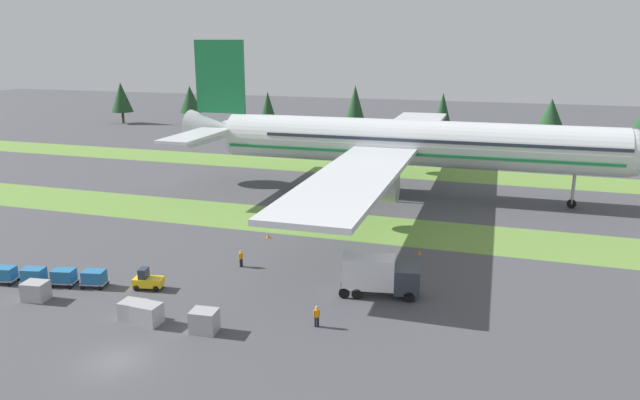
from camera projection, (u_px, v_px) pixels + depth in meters
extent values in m
plane|color=#47474C|center=(115.00, 362.00, 41.36)|extent=(400.00, 400.00, 0.00)
cube|color=olive|center=(291.00, 221.00, 74.00)|extent=(320.00, 10.64, 0.01)
cube|color=olive|center=(356.00, 168.00, 104.65)|extent=(320.00, 10.64, 0.01)
cylinder|color=silver|center=(413.00, 143.00, 83.66)|extent=(55.46, 7.07, 6.43)
sphere|color=silver|center=(629.00, 153.00, 75.89)|extent=(6.30, 6.30, 6.30)
cone|color=silver|center=(218.00, 130.00, 92.06)|extent=(9.53, 6.22, 6.11)
cube|color=#19703D|center=(413.00, 150.00, 83.95)|extent=(54.11, 7.19, 0.36)
cube|color=#283342|center=(438.00, 138.00, 82.50)|extent=(48.70, 7.06, 0.44)
cube|color=silver|center=(412.00, 126.00, 104.91)|extent=(9.21, 37.25, 0.58)
cylinder|color=#A3A3A8|center=(414.00, 143.00, 99.94)|extent=(5.44, 3.60, 3.53)
cube|color=silver|center=(353.00, 178.00, 64.63)|extent=(9.21, 37.25, 0.58)
cylinder|color=#A3A3A8|center=(375.00, 186.00, 69.96)|extent=(5.44, 3.60, 3.53)
cube|color=silver|center=(245.00, 121.00, 99.77)|extent=(5.07, 13.57, 0.40)
cube|color=silver|center=(195.00, 136.00, 83.72)|extent=(5.07, 13.57, 0.40)
cube|color=#19703D|center=(220.00, 77.00, 89.75)|extent=(7.91, 0.79, 10.93)
cylinder|color=#A3A3A8|center=(574.00, 181.00, 78.66)|extent=(0.44, 0.44, 6.31)
cylinder|color=black|center=(571.00, 204.00, 79.48)|extent=(1.20, 0.43, 1.20)
cylinder|color=#A3A3A8|center=(387.00, 163.00, 89.48)|extent=(0.44, 0.44, 6.06)
cylinder|color=black|center=(386.00, 183.00, 90.27)|extent=(1.71, 0.61, 1.70)
cylinder|color=#A3A3A8|center=(377.00, 174.00, 82.36)|extent=(0.44, 0.44, 6.06)
cylinder|color=black|center=(376.00, 195.00, 83.14)|extent=(1.71, 0.61, 1.70)
cube|color=yellow|center=(148.00, 282.00, 53.38)|extent=(2.81, 1.81, 0.77)
cube|color=#283342|center=(144.00, 273.00, 53.20)|extent=(0.91, 1.21, 0.90)
cylinder|color=black|center=(161.00, 284.00, 53.92)|extent=(0.63, 0.32, 0.60)
cylinder|color=black|center=(156.00, 289.00, 52.86)|extent=(0.63, 0.32, 0.60)
cylinder|color=black|center=(141.00, 283.00, 54.09)|extent=(0.63, 0.32, 0.60)
cylinder|color=black|center=(137.00, 288.00, 53.03)|extent=(0.63, 0.32, 0.60)
cube|color=#A3A3A8|center=(95.00, 283.00, 53.93)|extent=(2.46, 1.92, 0.10)
cube|color=#23669E|center=(94.00, 276.00, 53.78)|extent=(2.17, 1.69, 1.10)
cylinder|color=black|center=(107.00, 282.00, 54.57)|extent=(0.42, 0.20, 0.40)
cylinder|color=black|center=(100.00, 288.00, 53.24)|extent=(0.42, 0.20, 0.40)
cylinder|color=black|center=(90.00, 281.00, 54.73)|extent=(0.42, 0.20, 0.40)
cylinder|color=black|center=(83.00, 287.00, 53.40)|extent=(0.42, 0.20, 0.40)
cube|color=#A3A3A8|center=(64.00, 281.00, 54.21)|extent=(2.46, 1.92, 0.10)
cube|color=#23669E|center=(64.00, 275.00, 54.06)|extent=(2.17, 1.69, 1.10)
cylinder|color=black|center=(77.00, 281.00, 54.85)|extent=(0.42, 0.20, 0.40)
cylinder|color=black|center=(70.00, 287.00, 53.52)|extent=(0.42, 0.20, 0.40)
cylinder|color=black|center=(60.00, 280.00, 55.01)|extent=(0.42, 0.20, 0.40)
cylinder|color=black|center=(52.00, 286.00, 53.68)|extent=(0.42, 0.20, 0.40)
cube|color=#A3A3A8|center=(35.00, 280.00, 54.49)|extent=(2.46, 1.92, 0.10)
cube|color=#23669E|center=(34.00, 274.00, 54.33)|extent=(2.17, 1.69, 1.10)
cylinder|color=black|center=(47.00, 280.00, 55.12)|extent=(0.42, 0.20, 0.40)
cylinder|color=black|center=(39.00, 285.00, 53.80)|extent=(0.42, 0.20, 0.40)
cylinder|color=black|center=(31.00, 279.00, 55.28)|extent=(0.42, 0.20, 0.40)
cylinder|color=black|center=(22.00, 285.00, 53.96)|extent=(0.42, 0.20, 0.40)
cube|color=#A3A3A8|center=(5.00, 279.00, 54.76)|extent=(2.46, 1.92, 0.10)
cube|color=#23669E|center=(4.00, 273.00, 54.61)|extent=(2.17, 1.69, 1.10)
cylinder|color=black|center=(18.00, 278.00, 55.40)|extent=(0.42, 0.20, 0.40)
cylinder|color=black|center=(9.00, 284.00, 54.07)|extent=(0.42, 0.20, 0.40)
cylinder|color=black|center=(1.00, 278.00, 55.56)|extent=(0.42, 0.20, 0.40)
cube|color=#2D333D|center=(407.00, 280.00, 51.45)|extent=(2.55, 2.63, 2.20)
cube|color=#283342|center=(419.00, 276.00, 51.19)|extent=(0.42, 2.06, 0.97)
cube|color=silver|center=(369.00, 272.00, 51.75)|extent=(4.82, 3.01, 2.80)
cylinder|color=black|center=(409.00, 288.00, 52.66)|extent=(1.00, 0.45, 0.96)
cylinder|color=black|center=(409.00, 297.00, 50.74)|extent=(1.00, 0.45, 0.96)
cylinder|color=black|center=(359.00, 285.00, 53.27)|extent=(1.00, 0.45, 0.96)
cylinder|color=black|center=(357.00, 294.00, 51.35)|extent=(1.00, 0.45, 0.96)
cylinder|color=black|center=(346.00, 284.00, 53.42)|extent=(1.00, 0.45, 0.96)
cylinder|color=black|center=(344.00, 293.00, 51.51)|extent=(1.00, 0.45, 0.96)
cylinder|color=black|center=(242.00, 262.00, 58.85)|extent=(0.18, 0.18, 0.85)
cylinder|color=black|center=(240.00, 263.00, 58.68)|extent=(0.18, 0.18, 0.85)
cylinder|color=orange|center=(241.00, 256.00, 58.57)|extent=(0.36, 0.36, 0.62)
sphere|color=tan|center=(241.00, 251.00, 58.45)|extent=(0.24, 0.24, 0.24)
cylinder|color=orange|center=(242.00, 255.00, 58.76)|extent=(0.10, 0.10, 0.58)
cylinder|color=orange|center=(239.00, 257.00, 58.40)|extent=(0.10, 0.10, 0.58)
cylinder|color=black|center=(315.00, 322.00, 46.31)|extent=(0.18, 0.18, 0.85)
cylinder|color=black|center=(318.00, 321.00, 46.39)|extent=(0.18, 0.18, 0.85)
cylinder|color=orange|center=(317.00, 313.00, 46.16)|extent=(0.36, 0.36, 0.62)
sphere|color=tan|center=(317.00, 308.00, 46.04)|extent=(0.24, 0.24, 0.24)
cylinder|color=orange|center=(314.00, 314.00, 46.09)|extent=(0.10, 0.10, 0.58)
cylinder|color=orange|center=(319.00, 313.00, 46.25)|extent=(0.10, 0.10, 0.58)
cube|color=#A3A3A8|center=(36.00, 291.00, 51.10)|extent=(2.20, 1.86, 1.64)
cube|color=#A3A3A8|center=(134.00, 310.00, 47.57)|extent=(2.01, 1.61, 1.52)
cube|color=#A3A3A8|center=(148.00, 314.00, 46.75)|extent=(2.09, 1.71, 1.66)
cube|color=#A3A3A8|center=(204.00, 321.00, 45.46)|extent=(2.14, 1.78, 1.76)
cone|color=orange|center=(420.00, 253.00, 62.11)|extent=(0.44, 0.44, 0.47)
cone|color=orange|center=(268.00, 236.00, 67.45)|extent=(0.44, 0.44, 0.46)
cylinder|color=#4C3823|center=(123.00, 118.00, 162.55)|extent=(0.70, 0.70, 3.12)
cone|color=#1E4223|center=(121.00, 97.00, 161.12)|extent=(5.90, 5.90, 7.96)
cylinder|color=#4C3823|center=(191.00, 119.00, 159.55)|extent=(0.70, 0.70, 3.29)
cone|color=#1E4223|center=(190.00, 99.00, 158.21)|extent=(6.05, 6.05, 7.09)
cylinder|color=#4C3823|center=(268.00, 122.00, 152.97)|extent=(0.70, 0.70, 3.09)
cone|color=#1E4223|center=(268.00, 104.00, 151.75)|extent=(3.68, 3.68, 6.36)
cylinder|color=#4C3823|center=(355.00, 125.00, 148.00)|extent=(0.70, 0.70, 3.08)
cone|color=#1E4223|center=(355.00, 102.00, 146.54)|extent=(4.69, 4.69, 8.28)
cylinder|color=#4C3823|center=(441.00, 131.00, 139.69)|extent=(0.70, 0.70, 2.64)
cone|color=#1E4223|center=(443.00, 109.00, 138.37)|extent=(4.33, 4.33, 7.65)
cylinder|color=#4C3823|center=(549.00, 134.00, 133.85)|extent=(0.70, 0.70, 2.99)
cone|color=#1E4223|center=(551.00, 113.00, 132.62)|extent=(5.94, 5.94, 6.49)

